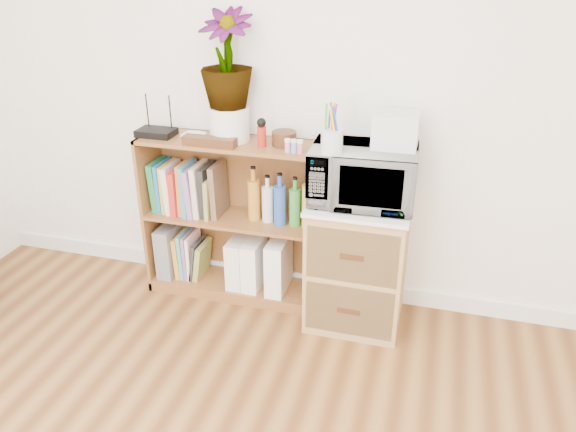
% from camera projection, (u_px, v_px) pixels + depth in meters
% --- Properties ---
extents(skirting_board, '(4.00, 0.02, 0.10)m').
position_uv_depth(skirting_board, '(296.00, 279.00, 3.44)').
color(skirting_board, white).
rests_on(skirting_board, ground).
extents(bookshelf, '(1.00, 0.30, 0.95)m').
position_uv_depth(bookshelf, '(231.00, 220.00, 3.22)').
color(bookshelf, brown).
rests_on(bookshelf, ground).
extents(wicker_unit, '(0.50, 0.45, 0.70)m').
position_uv_depth(wicker_unit, '(357.00, 263.00, 3.03)').
color(wicker_unit, '#9E7542').
rests_on(wicker_unit, ground).
extents(microwave, '(0.54, 0.38, 0.29)m').
position_uv_depth(microwave, '(363.00, 175.00, 2.80)').
color(microwave, silver).
rests_on(microwave, wicker_unit).
extents(pen_cup, '(0.10, 0.10, 0.11)m').
position_uv_depth(pen_cup, '(332.00, 141.00, 2.64)').
color(pen_cup, silver).
rests_on(pen_cup, microwave).
extents(small_appliance, '(0.22, 0.18, 0.17)m').
position_uv_depth(small_appliance, '(396.00, 130.00, 2.71)').
color(small_appliance, silver).
rests_on(small_appliance, microwave).
extents(router, '(0.20, 0.14, 0.04)m').
position_uv_depth(router, '(156.00, 132.00, 3.09)').
color(router, black).
rests_on(router, bookshelf).
extents(white_bowl, '(0.13, 0.13, 0.03)m').
position_uv_depth(white_bowl, '(193.00, 137.00, 3.03)').
color(white_bowl, silver).
rests_on(white_bowl, bookshelf).
extents(plant_pot, '(0.21, 0.21, 0.18)m').
position_uv_depth(plant_pot, '(229.00, 124.00, 2.99)').
color(plant_pot, white).
rests_on(plant_pot, bookshelf).
extents(potted_plant, '(0.28, 0.28, 0.50)m').
position_uv_depth(potted_plant, '(226.00, 59.00, 2.85)').
color(potted_plant, '#3C712D').
rests_on(potted_plant, plant_pot).
extents(trinket_box, '(0.29, 0.07, 0.05)m').
position_uv_depth(trinket_box, '(210.00, 141.00, 2.93)').
color(trinket_box, '#3B1C10').
rests_on(trinket_box, bookshelf).
extents(kokeshi_doll, '(0.05, 0.05, 0.11)m').
position_uv_depth(kokeshi_doll, '(262.00, 137.00, 2.91)').
color(kokeshi_doll, '#A41E14').
rests_on(kokeshi_doll, bookshelf).
extents(wooden_bowl, '(0.13, 0.13, 0.08)m').
position_uv_depth(wooden_bowl, '(284.00, 139.00, 2.93)').
color(wooden_bowl, '#331E0E').
rests_on(wooden_bowl, bookshelf).
extents(paint_jars, '(0.10, 0.04, 0.05)m').
position_uv_depth(paint_jars, '(294.00, 148.00, 2.83)').
color(paint_jars, pink).
rests_on(paint_jars, bookshelf).
extents(file_box, '(0.09, 0.25, 0.31)m').
position_uv_depth(file_box, '(171.00, 248.00, 3.43)').
color(file_box, slate).
rests_on(file_box, bookshelf).
extents(magazine_holder_left, '(0.09, 0.23, 0.29)m').
position_uv_depth(magazine_holder_left, '(239.00, 261.00, 3.32)').
color(magazine_holder_left, white).
rests_on(magazine_holder_left, bookshelf).
extents(magazine_holder_mid, '(0.09, 0.24, 0.30)m').
position_uv_depth(magazine_holder_mid, '(254.00, 263.00, 3.29)').
color(magazine_holder_mid, white).
rests_on(magazine_holder_mid, bookshelf).
extents(magazine_holder_right, '(0.10, 0.26, 0.32)m').
position_uv_depth(magazine_holder_right, '(279.00, 264.00, 3.25)').
color(magazine_holder_right, white).
rests_on(magazine_holder_right, bookshelf).
extents(cookbooks, '(0.41, 0.20, 0.31)m').
position_uv_depth(cookbooks, '(188.00, 188.00, 3.21)').
color(cookbooks, '#1E733F').
rests_on(cookbooks, bookshelf).
extents(liquor_bottles, '(0.38, 0.07, 0.32)m').
position_uv_depth(liquor_bottles, '(281.00, 199.00, 3.08)').
color(liquor_bottles, '#C07924').
rests_on(liquor_bottles, bookshelf).
extents(lower_books, '(0.19, 0.19, 0.29)m').
position_uv_depth(lower_books, '(192.00, 255.00, 3.41)').
color(lower_books, gold).
rests_on(lower_books, bookshelf).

